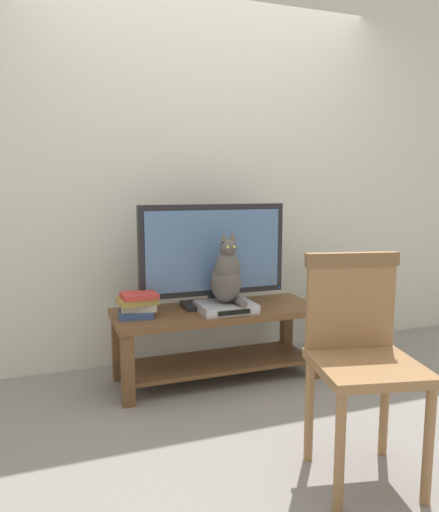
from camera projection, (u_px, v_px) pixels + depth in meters
ground_plane at (267, 419)px, 2.56m from camera, size 12.00×12.00×0.00m
back_wall at (202, 162)px, 3.41m from camera, size 7.00×0.12×2.80m
tv_stand at (217, 330)px, 3.06m from camera, size 1.30×0.49×0.46m
tv at (213, 254)px, 3.06m from camera, size 0.96×0.20×0.66m
media_box at (226, 307)px, 2.98m from camera, size 0.34×0.29×0.05m
cat at (227, 276)px, 2.94m from camera, size 0.18×0.29×0.44m
wooden_chair at (360, 346)px, 2.03m from camera, size 0.49×0.50×0.94m
book_stack at (138, 304)px, 2.85m from camera, size 0.24×0.20×0.14m
potted_plant at (348, 309)px, 3.37m from camera, size 0.36×0.36×0.64m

